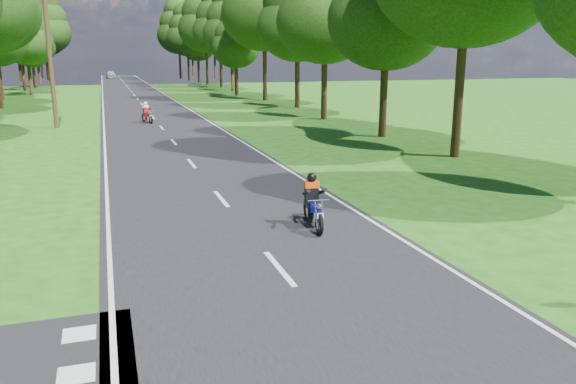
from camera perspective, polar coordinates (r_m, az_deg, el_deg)
name	(u,v)px	position (r m, az deg, el deg)	size (l,w,h in m)	color
ground	(314,310)	(9.85, 2.62, -11.91)	(160.00, 160.00, 0.00)	#235112
main_road	(138,99)	(58.54, -15.04, 9.11)	(7.00, 140.00, 0.02)	black
road_markings	(137,100)	(56.67, -15.07, 8.99)	(7.40, 140.00, 0.01)	silver
treeline	(141,19)	(68.64, -14.75, 16.64)	(40.00, 115.35, 14.78)	black
telegraph_pole	(50,58)	(36.42, -23.02, 12.38)	(1.20, 0.26, 8.00)	#382616
rider_near_blue	(313,201)	(14.09, 2.58, -0.89)	(0.55, 1.65, 1.37)	#0D0D96
rider_far_red	(147,112)	(37.38, -14.15, 7.85)	(0.54, 1.62, 1.35)	#AA0D0E
distant_car	(111,74)	(112.23, -17.56, 11.32)	(1.69, 4.20, 1.43)	silver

